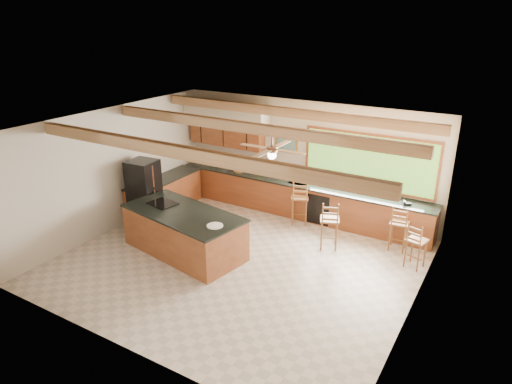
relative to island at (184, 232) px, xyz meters
The scene contains 9 objects.
ground 1.41m from the island, 10.22° to the left, with size 7.20×7.20×0.00m, color beige.
room_shell 2.24m from the island, 38.08° to the left, with size 7.27×6.54×3.02m.
counter_run 2.80m from the island, 80.09° to the left, with size 7.12×3.10×1.24m.
island is the anchor object (origin of this frame).
refrigerator 1.89m from the island, 160.06° to the left, with size 0.71×0.70×1.70m.
bar_stool_a 3.06m from the island, 59.27° to the left, with size 0.56×0.56×1.18m.
bar_stool_b 3.24m from the island, 33.22° to the left, with size 0.55×0.55×1.17m.
bar_stool_c 4.79m from the island, 31.35° to the left, with size 0.43×0.43×1.11m.
bar_stool_d 4.98m from the island, 22.50° to the left, with size 0.45×0.45×1.04m.
Camera 1 is at (4.74, -7.28, 5.00)m, focal length 32.00 mm.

